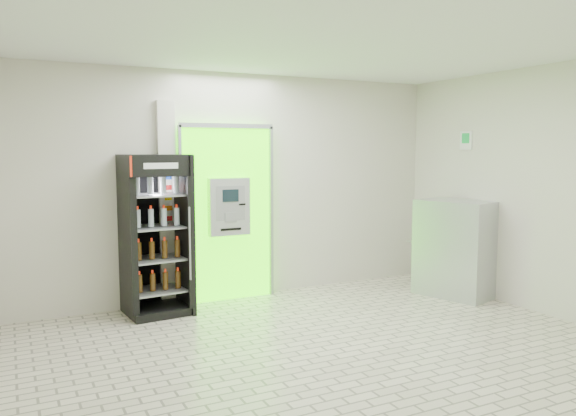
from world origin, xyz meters
TOP-DOWN VIEW (x-y plane):
  - ground at (0.00, 0.00)m, footprint 6.00×6.00m
  - room_shell at (0.00, 0.00)m, footprint 6.00×6.00m
  - atm_assembly at (-0.20, 2.41)m, footprint 1.30×0.24m
  - pillar at (-0.98, 2.45)m, footprint 0.22×0.11m
  - beverage_cooler at (-1.20, 2.18)m, footprint 0.78×0.72m
  - steel_cabinet at (2.66, 1.19)m, footprint 0.93×1.13m
  - exit_sign at (2.99, 1.40)m, footprint 0.02×0.22m

SIDE VIEW (x-z plane):
  - ground at x=0.00m, z-range 0.00..0.00m
  - steel_cabinet at x=2.66m, z-range 0.00..1.31m
  - beverage_cooler at x=-1.20m, z-range -0.04..1.90m
  - atm_assembly at x=-0.20m, z-range 0.01..2.34m
  - pillar at x=-0.98m, z-range 0.00..2.60m
  - room_shell at x=0.00m, z-range -1.16..4.84m
  - exit_sign at x=2.99m, z-range 1.99..2.25m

